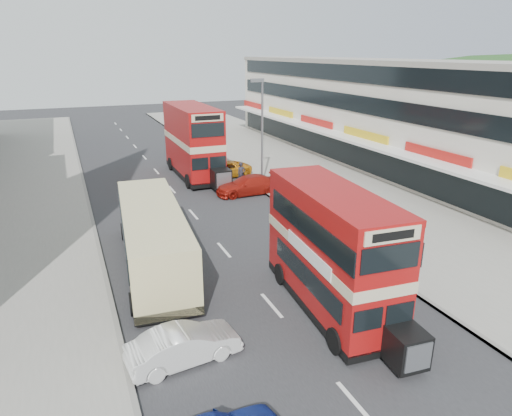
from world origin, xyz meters
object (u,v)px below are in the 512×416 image
bus_second (193,141)px  car_right_c (184,144)px  car_right_a (248,185)px  car_right_b (223,170)px  street_lamp (261,125)px  coach (153,236)px  car_left_front (184,345)px  pedestrian_near (300,186)px  cyclist (241,180)px  bus_main (332,250)px

bus_second → car_right_c: size_ratio=2.96×
car_right_a → car_right_b: car_right_a is taller
street_lamp → coach: 15.04m
coach → car_right_b: (8.51, 14.44, -1.01)m
bus_second → car_left_front: (-6.87, -23.17, -2.34)m
car_right_b → coach: bearing=-36.0°
bus_second → car_right_c: bearing=-99.8°
street_lamp → car_right_b: (-1.75, 3.88, -4.14)m
car_left_front → bus_second: bearing=-22.7°
street_lamp → pedestrian_near: street_lamp is taller
car_right_a → car_right_c: car_right_a is taller
bus_second → car_right_b: bus_second is taller
cyclist → street_lamp: bearing=-5.6°
bus_second → car_right_c: 11.65m
bus_main → pedestrian_near: size_ratio=5.62×
car_right_b → car_right_c: 12.45m
car_right_c → bus_main: bearing=-4.8°
pedestrian_near → coach: bearing=7.8°
car_right_a → coach: bearing=-42.8°
coach → pedestrian_near: 13.38m
bus_main → cyclist: (2.78, 17.02, -1.84)m
car_right_b → cyclist: (0.14, -3.85, 0.06)m
car_left_front → pedestrian_near: 18.61m
bus_second → pedestrian_near: bus_second is taller
bus_main → bus_second: bearing=-86.7°
street_lamp → coach: bearing=-134.2°
car_right_c → pedestrian_near: bearing=8.5°
street_lamp → bus_main: bearing=-104.5°
bus_main → cyclist: bearing=-94.6°
car_right_c → pedestrian_near: 20.46m
car_right_a → bus_second: bearing=-160.6°
bus_second → coach: (-6.39, -15.66, -1.32)m
car_right_a → car_right_b: size_ratio=1.02×
car_right_a → pedestrian_near: 3.93m
street_lamp → cyclist: street_lamp is taller
car_left_front → car_right_c: size_ratio=1.11×
car_right_b → car_right_c: bearing=175.0°
car_left_front → car_right_b: (8.98, 21.94, 0.01)m
car_right_a → pedestrian_near: bearing=49.1°
street_lamp → car_left_front: size_ratio=2.12×
car_right_c → cyclist: cyclist is taller
bus_second → car_right_a: 7.17m
pedestrian_near → car_right_a: bearing=-63.3°
car_right_b → cyclist: 3.85m
bus_main → pedestrian_near: bus_main is taller
car_right_c → cyclist: (0.23, -16.30, 0.12)m
bus_second → pedestrian_near: bearing=120.4°
car_right_c → pedestrian_near: (3.16, -20.21, 0.36)m
car_right_b → cyclist: cyclist is taller
coach → car_right_a: coach is taller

